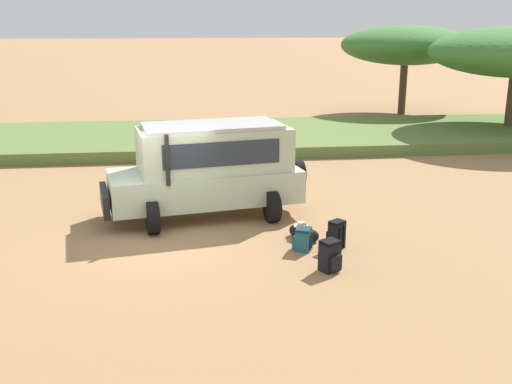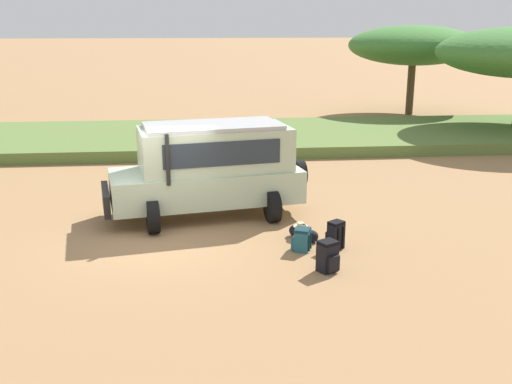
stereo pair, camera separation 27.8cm
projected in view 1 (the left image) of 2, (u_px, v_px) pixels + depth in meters
The scene contains 8 objects.
ground_plane at pixel (164, 237), 14.31m from camera, with size 320.00×320.00×0.00m, color #9E754C.
grass_bank at pixel (172, 138), 25.00m from camera, with size 120.00×7.00×0.44m.
safari_vehicle at pixel (209, 168), 15.54m from camera, with size 5.47×3.29×2.44m.
backpack_beside_front_wheel at pixel (336, 235), 13.51m from camera, with size 0.44×0.45×0.66m.
backpack_cluster_center at pixel (303, 239), 13.42m from camera, with size 0.49×0.46×0.52m.
backpack_near_rear_wheel at pixel (330, 256), 12.29m from camera, with size 0.47×0.49×0.66m.
duffel_bag_low_black_case at pixel (304, 233), 14.14m from camera, with size 0.62×0.73×0.39m.
acacia_tree_left_mid at pixel (406, 45), 31.94m from camera, with size 6.91×6.71×4.72m.
Camera 1 is at (0.65, -13.61, 5.00)m, focal length 42.00 mm.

